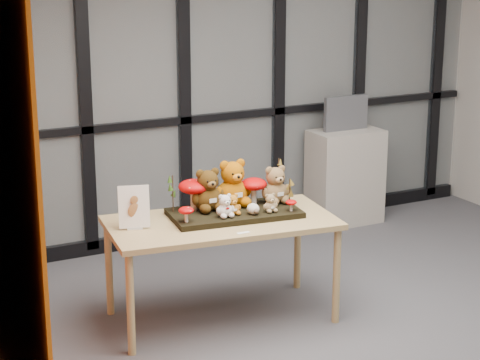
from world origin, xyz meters
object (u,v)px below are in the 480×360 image
plush_cream_hedgehog (253,208)px  bear_beige_small (270,202)px  bear_white_bow (225,204)px  bear_small_yellow (232,203)px  mushroom_front_left (186,214)px  monitor (346,113)px  bear_tan_back (275,182)px  bear_brown_medium (208,187)px  display_table (221,229)px  mushroom_back_right (254,190)px  mushroom_back_left (194,193)px  diorama_tray (234,213)px  sign_holder (134,209)px  mushroom_front_right (291,205)px  bear_pooh_yellow (232,180)px  cabinet (345,177)px

plush_cream_hedgehog → bear_beige_small: bearing=5.5°
bear_white_bow → bear_small_yellow: bearing=25.4°
mushroom_front_left → monitor: monitor is taller
bear_small_yellow → mushroom_front_left: (-0.34, -0.01, -0.02)m
bear_tan_back → mushroom_front_left: (-0.72, -0.12, -0.09)m
bear_brown_medium → bear_white_bow: (0.04, -0.19, -0.07)m
display_table → plush_cream_hedgehog: plush_cream_hedgehog is taller
mushroom_back_right → bear_tan_back: bearing=-15.6°
bear_brown_medium → mushroom_back_left: bear_brown_medium is taller
bear_white_bow → monitor: size_ratio=0.39×
mushroom_front_left → bear_small_yellow: bearing=1.4°
bear_small_yellow → bear_beige_small: size_ratio=1.09×
diorama_tray → mushroom_back_right: (0.19, 0.08, 0.12)m
sign_holder → bear_beige_small: bearing=4.7°
display_table → mushroom_back_right: bearing=28.4°
bear_brown_medium → mushroom_front_right: size_ratio=3.71×
display_table → mushroom_back_left: size_ratio=6.87×
bear_beige_small → sign_holder: bearing=175.6°
plush_cream_hedgehog → monitor: 2.30m
bear_pooh_yellow → mushroom_front_left: bearing=-148.7°
bear_beige_small → bear_white_bow: bearing=-179.8°
plush_cream_hedgehog → mushroom_back_left: mushroom_back_left is taller
bear_small_yellow → monitor: monitor is taller
bear_small_yellow → mushroom_front_left: bearing=-171.3°
bear_pooh_yellow → bear_white_bow: bearing=-120.5°
mushroom_front_left → cabinet: 2.64m
display_table → bear_white_bow: size_ratio=9.26×
diorama_tray → bear_pooh_yellow: (0.04, 0.11, 0.20)m
cabinet → monitor: (0.00, 0.02, 0.58)m
bear_pooh_yellow → bear_tan_back: bearing=-6.7°
display_table → monitor: size_ratio=3.63×
bear_brown_medium → mushroom_back_right: (0.34, -0.02, -0.06)m
bear_beige_small → mushroom_front_left: size_ratio=1.26×
bear_white_bow → mushroom_front_right: 0.46m
plush_cream_hedgehog → sign_holder: 0.79m
bear_beige_small → sign_holder: size_ratio=0.50×
diorama_tray → mushroom_back_left: (-0.23, 0.14, 0.13)m
bear_tan_back → mushroom_front_right: size_ratio=3.37×
plush_cream_hedgehog → sign_holder: bearing=174.1°
mushroom_front_right → bear_tan_back: bearing=89.9°
mushroom_back_left → monitor: monitor is taller
monitor → bear_beige_small: bearing=-136.9°
bear_brown_medium → bear_white_bow: size_ratio=1.85×
bear_small_yellow → bear_beige_small: 0.26m
bear_pooh_yellow → mushroom_front_left: 0.49m
bear_small_yellow → mushroom_back_right: mushroom_back_right is taller
display_table → monitor: 2.41m
bear_pooh_yellow → mushroom_front_right: size_ratio=4.16×
bear_tan_back → mushroom_front_left: size_ratio=2.58×
bear_brown_medium → bear_small_yellow: 0.21m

